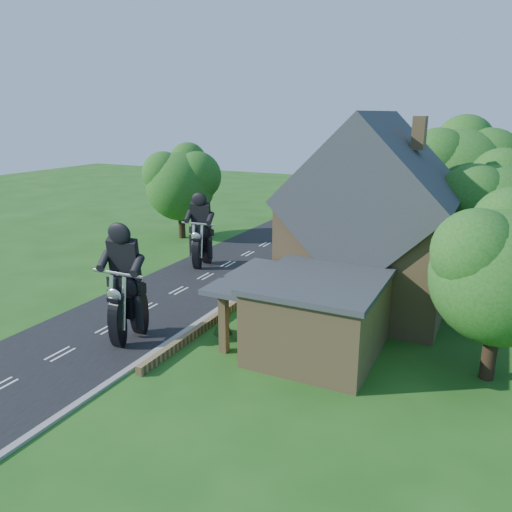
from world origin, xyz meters
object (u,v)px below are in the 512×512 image
at_px(garden_wall, 259,288).
at_px(house, 372,226).
at_px(annex, 316,314).
at_px(motorcycle_follow, 202,256).
at_px(motorcycle_lead, 129,324).

height_order(garden_wall, house, house).
xyz_separation_m(house, annex, (-0.62, -6.80, -2.58)).
bearing_deg(motorcycle_follow, motorcycle_lead, 101.63).
distance_m(house, annex, 7.30).
height_order(garden_wall, annex, annex).
relative_size(annex, motorcycle_follow, 4.30).
bearing_deg(garden_wall, annex, -46.16).
relative_size(house, motorcycle_lead, 5.68).
distance_m(annex, motorcycle_lead, 8.55).
bearing_deg(motorcycle_lead, motorcycle_follow, -76.61).
bearing_deg(house, motorcycle_follow, 171.43).
xyz_separation_m(annex, motorcycle_follow, (-11.22, 8.58, -1.00)).
height_order(house, motorcycle_follow, house).
xyz_separation_m(garden_wall, annex, (5.57, -5.80, 1.57)).
distance_m(garden_wall, annex, 8.19).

